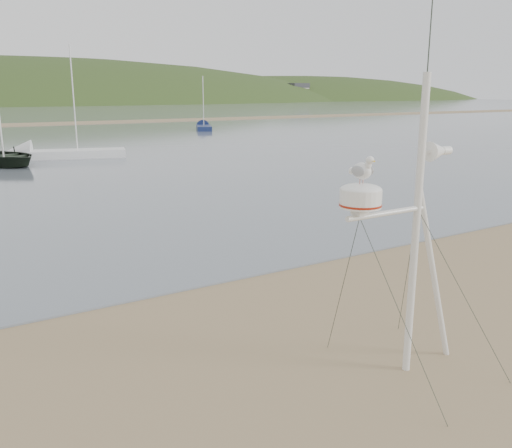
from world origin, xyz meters
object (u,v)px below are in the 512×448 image
mast_rig (411,292)px  sailboat_white_near (42,154)px  boat_dark (0,120)px  sailboat_blue_far (203,127)px

mast_rig → sailboat_white_near: bearing=88.5°
mast_rig → sailboat_white_near: 31.32m
boat_dark → sailboat_blue_far: (23.90, 22.34, -2.35)m
mast_rig → sailboat_blue_far: size_ratio=0.84×
sailboat_white_near → sailboat_blue_far: sailboat_white_near is taller
sailboat_white_near → sailboat_blue_far: size_ratio=1.25×
mast_rig → boat_dark: (-1.75, 28.77, 1.35)m
sailboat_blue_far → boat_dark: bearing=-136.9°
mast_rig → sailboat_white_near: (0.81, 31.30, -1.00)m
mast_rig → boat_dark: mast_rig is taller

